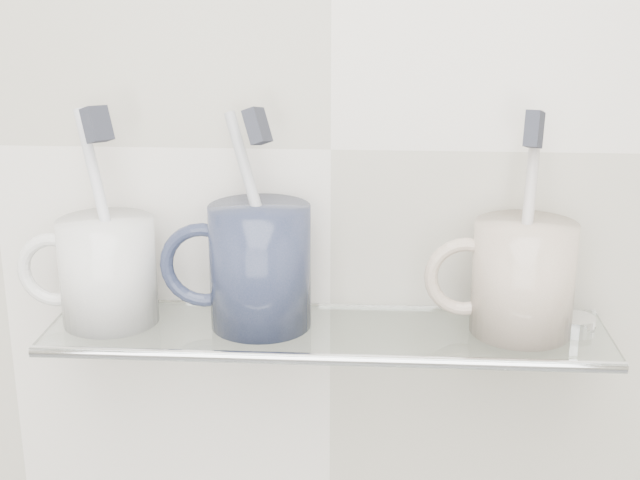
# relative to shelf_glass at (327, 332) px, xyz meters

# --- Properties ---
(wall_back) EXTENTS (2.50, 0.00, 2.50)m
(wall_back) POSITION_rel_shelf_glass_xyz_m (0.00, 0.06, 0.15)
(wall_back) COLOR silver
(wall_back) RESTS_ON ground
(shelf_glass) EXTENTS (0.50, 0.12, 0.01)m
(shelf_glass) POSITION_rel_shelf_glass_xyz_m (0.00, 0.00, 0.00)
(shelf_glass) COLOR silver
(shelf_glass) RESTS_ON wall_back
(shelf_rail) EXTENTS (0.50, 0.01, 0.01)m
(shelf_rail) POSITION_rel_shelf_glass_xyz_m (0.00, -0.06, 0.00)
(shelf_rail) COLOR silver
(shelf_rail) RESTS_ON shelf_glass
(bracket_left) EXTENTS (0.02, 0.03, 0.02)m
(bracket_left) POSITION_rel_shelf_glass_xyz_m (-0.21, 0.05, -0.01)
(bracket_left) COLOR silver
(bracket_left) RESTS_ON wall_back
(bracket_right) EXTENTS (0.02, 0.03, 0.02)m
(bracket_right) POSITION_rel_shelf_glass_xyz_m (0.21, 0.05, -0.01)
(bracket_right) COLOR silver
(bracket_right) RESTS_ON wall_back
(mug_left) EXTENTS (0.11, 0.11, 0.10)m
(mug_left) POSITION_rel_shelf_glass_xyz_m (-0.20, 0.00, 0.05)
(mug_left) COLOR white
(mug_left) RESTS_ON shelf_glass
(mug_left_handle) EXTENTS (0.07, 0.01, 0.07)m
(mug_left_handle) POSITION_rel_shelf_glass_xyz_m (-0.25, 0.00, 0.05)
(mug_left_handle) COLOR white
(mug_left_handle) RESTS_ON mug_left
(toothbrush_left) EXTENTS (0.06, 0.06, 0.18)m
(toothbrush_left) POSITION_rel_shelf_glass_xyz_m (-0.20, 0.00, 0.10)
(toothbrush_left) COLOR silver
(toothbrush_left) RESTS_ON mug_left
(bristles_left) EXTENTS (0.03, 0.03, 0.03)m
(bristles_left) POSITION_rel_shelf_glass_xyz_m (-0.20, 0.00, 0.19)
(bristles_left) COLOR #2A2C36
(bristles_left) RESTS_ON toothbrush_left
(mug_center) EXTENTS (0.11, 0.11, 0.11)m
(mug_center) POSITION_rel_shelf_glass_xyz_m (-0.06, 0.00, 0.06)
(mug_center) COLOR #1C253E
(mug_center) RESTS_ON shelf_glass
(mug_center_handle) EXTENTS (0.08, 0.01, 0.08)m
(mug_center_handle) POSITION_rel_shelf_glass_xyz_m (-0.11, 0.00, 0.06)
(mug_center_handle) COLOR #1C253E
(mug_center_handle) RESTS_ON mug_center
(toothbrush_center) EXTENTS (0.07, 0.06, 0.18)m
(toothbrush_center) POSITION_rel_shelf_glass_xyz_m (-0.06, 0.00, 0.10)
(toothbrush_center) COLOR #ACACAC
(toothbrush_center) RESTS_ON mug_center
(bristles_center) EXTENTS (0.03, 0.03, 0.04)m
(bristles_center) POSITION_rel_shelf_glass_xyz_m (-0.06, 0.00, 0.19)
(bristles_center) COLOR #2A2C36
(bristles_center) RESTS_ON toothbrush_center
(mug_right) EXTENTS (0.12, 0.12, 0.10)m
(mug_right) POSITION_rel_shelf_glass_xyz_m (0.17, 0.00, 0.05)
(mug_right) COLOR beige
(mug_right) RESTS_ON shelf_glass
(mug_right_handle) EXTENTS (0.07, 0.01, 0.07)m
(mug_right_handle) POSITION_rel_shelf_glass_xyz_m (0.12, 0.00, 0.05)
(mug_right_handle) COLOR beige
(mug_right_handle) RESTS_ON mug_right
(toothbrush_right) EXTENTS (0.03, 0.06, 0.19)m
(toothbrush_right) POSITION_rel_shelf_glass_xyz_m (0.17, 0.00, 0.10)
(toothbrush_right) COLOR #BFAFA1
(toothbrush_right) RESTS_ON mug_right
(bristles_right) EXTENTS (0.02, 0.03, 0.03)m
(bristles_right) POSITION_rel_shelf_glass_xyz_m (0.17, 0.00, 0.19)
(bristles_right) COLOR #2A2C36
(bristles_right) RESTS_ON toothbrush_right
(chrome_cap) EXTENTS (0.04, 0.04, 0.01)m
(chrome_cap) POSITION_rel_shelf_glass_xyz_m (0.22, 0.00, 0.01)
(chrome_cap) COLOR silver
(chrome_cap) RESTS_ON shelf_glass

